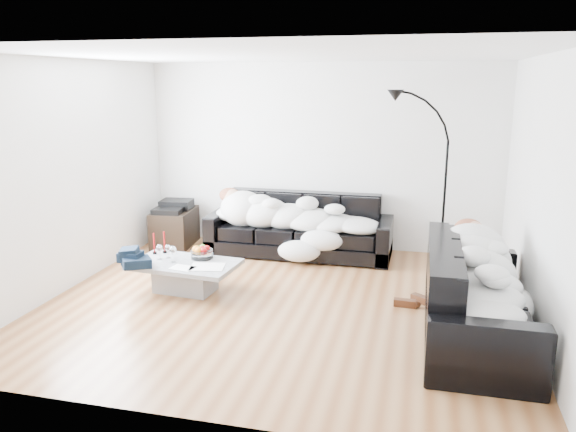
% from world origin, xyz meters
% --- Properties ---
extents(ground, '(5.00, 5.00, 0.00)m').
position_xyz_m(ground, '(0.00, 0.00, 0.00)').
color(ground, brown).
rests_on(ground, ground).
extents(wall_back, '(5.00, 0.02, 2.60)m').
position_xyz_m(wall_back, '(0.00, 2.25, 1.30)').
color(wall_back, silver).
rests_on(wall_back, ground).
extents(wall_left, '(0.02, 4.50, 2.60)m').
position_xyz_m(wall_left, '(-2.50, 0.00, 1.30)').
color(wall_left, silver).
rests_on(wall_left, ground).
extents(wall_right, '(0.02, 4.50, 2.60)m').
position_xyz_m(wall_right, '(2.50, 0.00, 1.30)').
color(wall_right, silver).
rests_on(wall_right, ground).
extents(ceiling, '(5.00, 5.00, 0.00)m').
position_xyz_m(ceiling, '(0.00, 0.00, 2.60)').
color(ceiling, white).
rests_on(ceiling, ground).
extents(sofa_back, '(2.51, 0.87, 0.82)m').
position_xyz_m(sofa_back, '(-0.20, 1.76, 0.41)').
color(sofa_back, black).
rests_on(sofa_back, ground).
extents(sofa_right, '(0.92, 2.15, 0.87)m').
position_xyz_m(sofa_right, '(1.98, -0.37, 0.44)').
color(sofa_right, black).
rests_on(sofa_right, ground).
extents(sleeper_back, '(2.13, 0.74, 0.43)m').
position_xyz_m(sleeper_back, '(-0.20, 1.71, 0.63)').
color(sleeper_back, silver).
rests_on(sleeper_back, sofa_back).
extents(sleeper_right, '(0.78, 1.85, 0.45)m').
position_xyz_m(sleeper_right, '(1.98, -0.37, 0.65)').
color(sleeper_right, silver).
rests_on(sleeper_right, sofa_right).
extents(teal_cushion, '(0.42, 0.38, 0.20)m').
position_xyz_m(teal_cushion, '(1.92, 0.30, 0.72)').
color(teal_cushion, '#0E674F').
rests_on(teal_cushion, sofa_right).
extents(coffee_table, '(1.25, 0.80, 0.35)m').
position_xyz_m(coffee_table, '(-1.15, 0.07, 0.17)').
color(coffee_table, '#939699').
rests_on(coffee_table, ground).
extents(fruit_bowl, '(0.31, 0.31, 0.16)m').
position_xyz_m(fruit_bowl, '(-1.02, 0.26, 0.43)').
color(fruit_bowl, white).
rests_on(fruit_bowl, coffee_table).
extents(wine_glass_a, '(0.07, 0.07, 0.16)m').
position_xyz_m(wine_glass_a, '(-1.40, 0.17, 0.43)').
color(wine_glass_a, white).
rests_on(wine_glass_a, coffee_table).
extents(wine_glass_b, '(0.08, 0.08, 0.18)m').
position_xyz_m(wine_glass_b, '(-1.47, 0.10, 0.43)').
color(wine_glass_b, white).
rests_on(wine_glass_b, coffee_table).
extents(wine_glass_c, '(0.10, 0.10, 0.19)m').
position_xyz_m(wine_glass_c, '(-1.28, 0.04, 0.44)').
color(wine_glass_c, white).
rests_on(wine_glass_c, coffee_table).
extents(candle_left, '(0.06, 0.06, 0.25)m').
position_xyz_m(candle_left, '(-1.63, 0.28, 0.47)').
color(candle_left, maroon).
rests_on(candle_left, coffee_table).
extents(candle_right, '(0.06, 0.06, 0.26)m').
position_xyz_m(candle_right, '(-1.53, 0.35, 0.48)').
color(candle_right, maroon).
rests_on(candle_right, coffee_table).
extents(newspaper_a, '(0.42, 0.35, 0.01)m').
position_xyz_m(newspaper_a, '(-0.84, -0.03, 0.35)').
color(newspaper_a, silver).
rests_on(newspaper_a, coffee_table).
extents(newspaper_b, '(0.29, 0.22, 0.01)m').
position_xyz_m(newspaper_b, '(-1.09, -0.12, 0.35)').
color(newspaper_b, silver).
rests_on(newspaper_b, coffee_table).
extents(navy_jacket, '(0.40, 0.38, 0.16)m').
position_xyz_m(navy_jacket, '(-1.64, -0.17, 0.51)').
color(navy_jacket, black).
rests_on(navy_jacket, coffee_table).
extents(shoes, '(0.45, 0.37, 0.09)m').
position_xyz_m(shoes, '(1.39, 0.27, 0.04)').
color(shoes, '#472311').
rests_on(shoes, ground).
extents(av_cabinet, '(0.60, 0.81, 0.52)m').
position_xyz_m(av_cabinet, '(-2.06, 1.77, 0.26)').
color(av_cabinet, black).
rests_on(av_cabinet, ground).
extents(stereo, '(0.47, 0.39, 0.13)m').
position_xyz_m(stereo, '(-2.06, 1.77, 0.59)').
color(stereo, black).
rests_on(stereo, av_cabinet).
extents(floor_lamp, '(0.77, 0.54, 1.98)m').
position_xyz_m(floor_lamp, '(1.70, 1.82, 0.99)').
color(floor_lamp, black).
rests_on(floor_lamp, ground).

